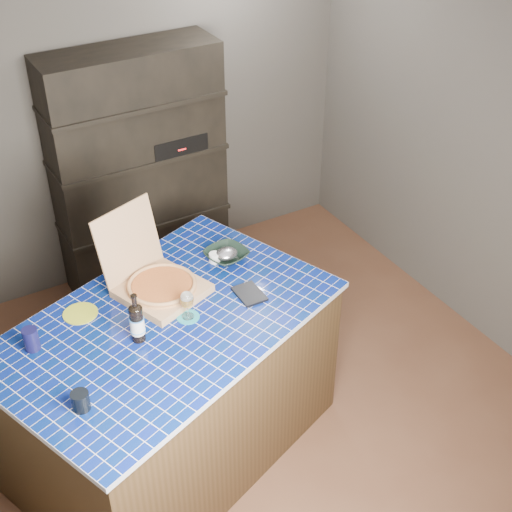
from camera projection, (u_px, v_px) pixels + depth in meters
room at (244, 234)px, 3.79m from camera, size 3.50×3.50×3.50m
shelving_unit at (140, 172)px, 5.07m from camera, size 1.20×0.41×1.80m
kitchen_island at (171, 387)px, 3.93m from camera, size 2.03×1.65×0.96m
pizza_box at (158, 283)px, 3.81m from camera, size 0.54×0.59×0.44m
mead_bottle at (137, 322)px, 3.47m from camera, size 0.08×0.08×0.28m
teal_trivet at (188, 317)px, 3.67m from camera, size 0.12×0.12×0.01m
wine_glass at (187, 300)px, 3.61m from camera, size 0.07×0.07×0.16m
tumbler at (81, 401)px, 3.13m from camera, size 0.08×0.08×0.09m
dvd_case at (249, 294)px, 3.82m from camera, size 0.13×0.19×0.01m
bowl at (226, 255)px, 4.08m from camera, size 0.28×0.28×0.06m
foil_contents at (226, 254)px, 4.07m from camera, size 0.14×0.11×0.06m
white_jar at (215, 258)px, 4.06m from camera, size 0.06×0.06×0.05m
navy_cup at (31, 339)px, 3.44m from camera, size 0.08×0.08×0.12m
green_trivet at (80, 313)px, 3.69m from camera, size 0.18×0.18×0.01m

